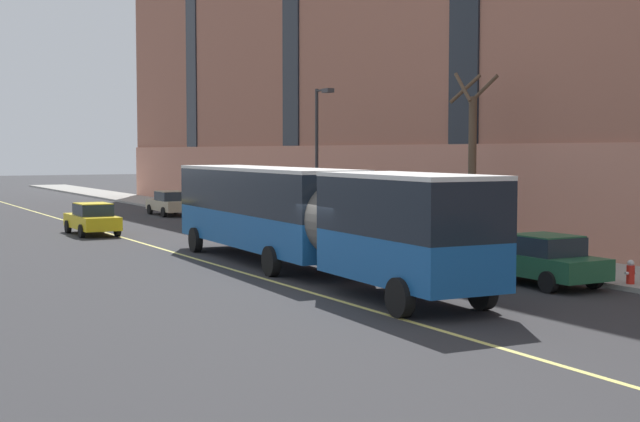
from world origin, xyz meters
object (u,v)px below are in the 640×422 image
object	(u,v)px
parked_car_champagne_4	(170,203)
fire_hydrant	(631,272)
parked_car_green_2	(541,260)
taxi_cab	(92,219)
parked_car_silver_5	(277,219)
street_lamp	(319,145)
parked_car_champagne_6	(414,239)
parked_car_navy_1	(225,211)
city_bus	(304,213)
street_tree_mid_block	(472,162)

from	to	relation	value
parked_car_champagne_4	fire_hydrant	distance (m)	35.54
parked_car_green_2	taxi_cab	size ratio (longest dim) A/B	0.95
parked_car_silver_5	fire_hydrant	distance (m)	20.51
street_lamp	parked_car_champagne_6	bearing A→B (deg)	-99.12
parked_car_navy_1	street_lamp	distance (m)	8.63
city_bus	parked_car_champagne_4	distance (m)	28.33
parked_car_navy_1	street_tree_mid_block	size ratio (longest dim) A/B	0.68
parked_car_navy_1	parked_car_champagne_4	bearing A→B (deg)	91.05
street_tree_mid_block	street_lamp	size ratio (longest dim) A/B	1.01
parked_car_champagne_6	taxi_cab	bearing A→B (deg)	116.57
city_bus	parked_car_silver_5	bearing A→B (deg)	67.44
parked_car_champagne_4	parked_car_champagne_6	size ratio (longest dim) A/B	0.99
parked_car_green_2	taxi_cab	bearing A→B (deg)	108.61
parked_car_champagne_4	parked_car_champagne_6	world-z (taller)	same
parked_car_champagne_6	street_tree_mid_block	world-z (taller)	street_tree_mid_block
city_bus	street_lamp	xyz separation A→B (m)	(7.06, 11.69, 2.37)
street_tree_mid_block	parked_car_champagne_6	bearing A→B (deg)	-173.33
parked_car_champagne_6	parked_car_navy_1	bearing A→B (deg)	90.20
city_bus	parked_car_green_2	world-z (taller)	city_bus
street_lamp	parked_car_champagne_4	bearing A→B (deg)	96.69
parked_car_champagne_4	parked_car_champagne_6	xyz separation A→B (m)	(0.22, -26.58, 0.00)
parked_car_navy_1	parked_car_green_2	distance (m)	25.14
parked_car_champagne_4	street_lamp	distance (m)	16.65
fire_hydrant	taxi_cab	bearing A→B (deg)	111.01
taxi_cab	street_tree_mid_block	xyz separation A→B (m)	(10.95, -15.59, 2.87)
parked_car_navy_1	parked_car_green_2	bearing A→B (deg)	-90.37
parked_car_champagne_6	street_lamp	world-z (taller)	street_lamp
parked_car_navy_1	fire_hydrant	distance (m)	27.05
city_bus	street_tree_mid_block	xyz separation A→B (m)	(8.36, 1.60, 1.62)
parked_car_navy_1	taxi_cab	bearing A→B (deg)	-164.86
city_bus	fire_hydrant	distance (m)	10.47
parked_car_silver_5	street_tree_mid_block	xyz separation A→B (m)	(3.06, -11.17, 2.87)
fire_hydrant	city_bus	bearing A→B (deg)	132.24
street_lamp	fire_hydrant	bearing A→B (deg)	-90.30
street_lamp	parked_car_green_2	bearing A→B (deg)	-96.20
taxi_cab	street_lamp	world-z (taller)	street_lamp
parked_car_champagne_6	fire_hydrant	xyz separation A→B (m)	(1.57, -8.92, -0.29)
parked_car_silver_5	street_lamp	world-z (taller)	street_lamp
parked_car_champagne_4	taxi_cab	size ratio (longest dim) A/B	1.05
parked_car_champagne_6	fire_hydrant	size ratio (longest dim) A/B	6.64
city_bus	taxi_cab	bearing A→B (deg)	98.56
parked_car_green_2	parked_car_champagne_4	bearing A→B (deg)	89.99
parked_car_champagne_4	parked_car_green_2	bearing A→B (deg)	-90.01
city_bus	parked_car_navy_1	distance (m)	20.09
street_tree_mid_block	taxi_cab	bearing A→B (deg)	125.09
city_bus	parked_car_navy_1	xyz separation A→B (m)	(5.32, 19.33, -1.25)
parked_car_navy_1	city_bus	bearing A→B (deg)	-105.39
parked_car_champagne_4	fire_hydrant	size ratio (longest dim) A/B	6.58
parked_car_silver_5	street_lamp	size ratio (longest dim) A/B	0.62
parked_car_green_2	parked_car_champagne_6	size ratio (longest dim) A/B	0.90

